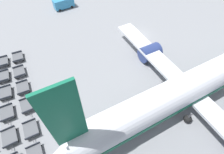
{
  "coord_description": "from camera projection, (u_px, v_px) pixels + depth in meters",
  "views": [
    {
      "loc": [
        24.15,
        -17.99,
        22.43
      ],
      "look_at": [
        8.64,
        -10.4,
        1.65
      ],
      "focal_mm": 28.0,
      "sensor_mm": 36.0,
      "label": 1
    }
  ],
  "objects": [
    {
      "name": "ground_plane",
      "position": [
        139.0,
        36.0,
        36.17
      ],
      "size": [
        500.0,
        500.0,
        0.0
      ],
      "primitive_type": "plane",
      "color": "gray"
    },
    {
      "name": "baggage_dolly_row_mid_a_col_e",
      "position": [
        10.0,
        137.0,
        22.18
      ],
      "size": [
        3.15,
        1.93,
        0.92
      ],
      "color": "#515459",
      "rests_on": "ground_plane"
    },
    {
      "name": "airplane",
      "position": [
        195.0,
        84.0,
        24.53
      ],
      "size": [
        35.7,
        42.57,
        13.64
      ],
      "color": "silver",
      "rests_on": "ground_plane"
    },
    {
      "name": "service_van",
      "position": [
        64.0,
        3.0,
        42.49
      ],
      "size": [
        2.86,
        5.01,
        2.36
      ],
      "color": "teal",
      "rests_on": "ground_plane"
    },
    {
      "name": "baggage_dolly_row_mid_b_col_b",
      "position": [
        19.0,
        72.0,
        29.24
      ],
      "size": [
        3.13,
        1.88,
        0.92
      ],
      "color": "#515459",
      "rests_on": "ground_plane"
    },
    {
      "name": "baggage_dolly_row_mid_b_col_c",
      "position": [
        23.0,
        88.0,
        27.15
      ],
      "size": [
        3.12,
        1.87,
        0.92
      ],
      "color": "#515459",
      "rests_on": "ground_plane"
    },
    {
      "name": "baggage_dolly_row_mid_a_col_d",
      "position": [
        7.0,
        113.0,
        24.37
      ],
      "size": [
        3.12,
        1.87,
        0.92
      ],
      "color": "#515459",
      "rests_on": "ground_plane"
    },
    {
      "name": "baggage_dolly_row_mid_a_col_b",
      "position": [
        3.0,
        77.0,
        28.6
      ],
      "size": [
        3.15,
        1.92,
        0.92
      ],
      "color": "#515459",
      "rests_on": "ground_plane"
    },
    {
      "name": "baggage_dolly_row_mid_a_col_c",
      "position": [
        5.0,
        93.0,
        26.52
      ],
      "size": [
        3.15,
        1.93,
        0.92
      ],
      "color": "#515459",
      "rests_on": "ground_plane"
    },
    {
      "name": "baggage_dolly_row_mid_a_col_a",
      "position": [
        3.0,
        62.0,
        30.73
      ],
      "size": [
        3.15,
        1.93,
        0.92
      ],
      "color": "#515459",
      "rests_on": "ground_plane"
    },
    {
      "name": "baggage_dolly_row_mid_b_col_d",
      "position": [
        27.0,
        105.0,
        25.15
      ],
      "size": [
        3.15,
        1.92,
        0.92
      ],
      "color": "#515459",
      "rests_on": "ground_plane"
    },
    {
      "name": "baggage_dolly_row_mid_b_col_a",
      "position": [
        18.0,
        57.0,
        31.51
      ],
      "size": [
        3.13,
        1.89,
        0.92
      ],
      "color": "#515459",
      "rests_on": "ground_plane"
    },
    {
      "name": "baggage_dolly_row_mid_b_col_e",
      "position": [
        31.0,
        129.0,
        22.85
      ],
      "size": [
        3.13,
        1.88,
        0.92
      ],
      "color": "#515459",
      "rests_on": "ground_plane"
    }
  ]
}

